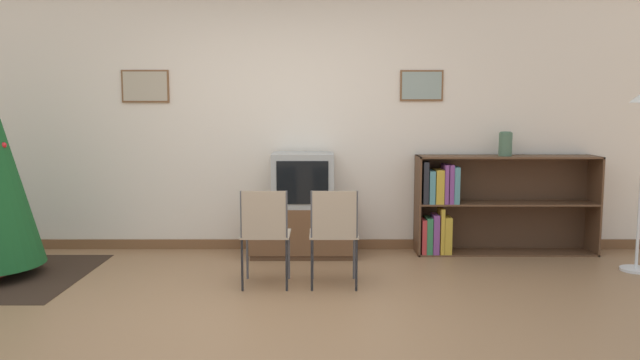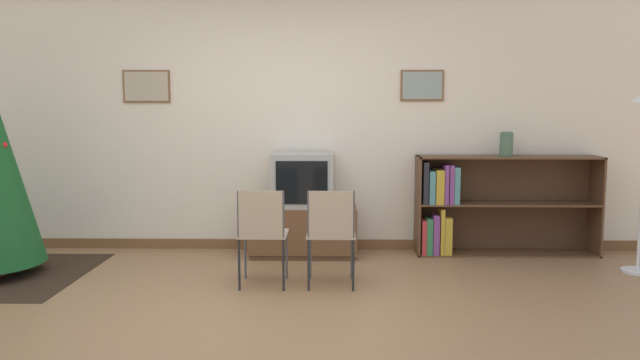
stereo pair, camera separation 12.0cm
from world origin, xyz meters
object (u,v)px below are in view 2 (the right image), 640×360
at_px(vase, 506,144).
at_px(folding_chair_right, 331,231).
at_px(folding_chair_left, 262,231).
at_px(bookshelf, 477,205).
at_px(television, 303,180).
at_px(tv_console, 303,230).

bearing_deg(vase, folding_chair_right, -145.17).
height_order(folding_chair_left, folding_chair_right, same).
distance_m(folding_chair_left, bookshelf, 2.38).
bearing_deg(folding_chair_left, television, 76.04).
height_order(bookshelf, vase, vase).
bearing_deg(tv_console, folding_chair_left, -103.93).
bearing_deg(tv_console, bookshelf, 3.14).
height_order(folding_chair_right, vase, vase).
xyz_separation_m(bookshelf, vase, (0.27, -0.02, 0.62)).
height_order(tv_console, folding_chair_right, folding_chair_right).
bearing_deg(folding_chair_right, folding_chair_left, 180.00).
relative_size(folding_chair_left, vase, 3.35).
xyz_separation_m(tv_console, vase, (2.02, 0.07, 0.87)).
xyz_separation_m(tv_console, folding_chair_right, (0.28, -1.14, 0.22)).
bearing_deg(folding_chair_left, tv_console, 76.07).
bearing_deg(tv_console, folding_chair_right, -76.07).
relative_size(television, bookshelf, 0.33).
bearing_deg(vase, bookshelf, 175.31).
distance_m(television, folding_chair_left, 1.21).
bearing_deg(tv_console, vase, 2.10).
relative_size(folding_chair_right, bookshelf, 0.45).
bearing_deg(vase, tv_console, -177.90).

